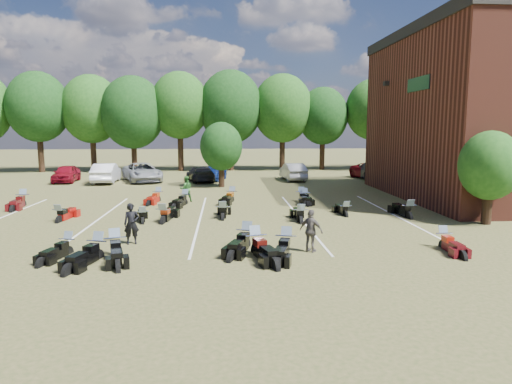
{
  "coord_description": "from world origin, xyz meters",
  "views": [
    {
      "loc": [
        -1.75,
        -19.25,
        4.48
      ],
      "look_at": [
        -0.15,
        4.0,
        1.2
      ],
      "focal_mm": 32.0,
      "sensor_mm": 36.0,
      "label": 1
    }
  ],
  "objects": [
    {
      "name": "car_0",
      "position": [
        -14.95,
        19.56,
        0.72
      ],
      "size": [
        2.02,
        4.32,
        1.43
      ],
      "primitive_type": "imported",
      "rotation": [
        0.0,
        0.0,
        0.08
      ],
      "color": "maroon",
      "rests_on": "ground"
    },
    {
      "name": "motorcycle_20",
      "position": [
        2.93,
        8.16,
        0.0
      ],
      "size": [
        0.81,
        2.24,
        1.23
      ],
      "primitive_type": null,
      "rotation": [
        0.0,
        0.0,
        -0.05
      ],
      "color": "black",
      "rests_on": "ground"
    },
    {
      "name": "person_green",
      "position": [
        -4.12,
        8.53,
        0.79
      ],
      "size": [
        0.9,
        0.78,
        1.59
      ],
      "primitive_type": "imported",
      "rotation": [
        0.0,
        0.0,
        3.4
      ],
      "color": "#2B6325",
      "rests_on": "ground"
    },
    {
      "name": "motorcycle_17",
      "position": [
        -1.33,
        8.43,
        0.0
      ],
      "size": [
        1.37,
        2.43,
        1.29
      ],
      "primitive_type": null,
      "rotation": [
        0.0,
        0.0,
        -0.29
      ],
      "color": "black",
      "rests_on": "ground"
    },
    {
      "name": "motorcycle_19",
      "position": [
        3.11,
        7.94,
        0.0
      ],
      "size": [
        0.82,
        2.14,
        1.17
      ],
      "primitive_type": null,
      "rotation": [
        0.0,
        0.0,
        -0.07
      ],
      "color": "black",
      "rests_on": "ground"
    },
    {
      "name": "motorcycle_12",
      "position": [
        4.39,
        3.27,
        0.0
      ],
      "size": [
        0.75,
        2.03,
        1.11
      ],
      "primitive_type": null,
      "rotation": [
        0.0,
        0.0,
        3.2
      ],
      "color": "black",
      "rests_on": "ground"
    },
    {
      "name": "car_3",
      "position": [
        -3.78,
        19.12,
        0.66
      ],
      "size": [
        2.89,
        4.86,
        1.32
      ],
      "primitive_type": "imported",
      "rotation": [
        0.0,
        0.0,
        3.39
      ],
      "color": "black",
      "rests_on": "ground"
    },
    {
      "name": "car_1",
      "position": [
        -11.51,
        18.93,
        0.8
      ],
      "size": [
        2.02,
        4.98,
        1.61
      ],
      "primitive_type": "imported",
      "rotation": [
        0.0,
        0.0,
        3.21
      ],
      "color": "silver",
      "rests_on": "ground"
    },
    {
      "name": "motorcycle_10",
      "position": [
        -1.87,
        2.88,
        0.0
      ],
      "size": [
        0.87,
        2.37,
        1.3
      ],
      "primitive_type": null,
      "rotation": [
        0.0,
        0.0,
        3.09
      ],
      "color": "black",
      "rests_on": "ground"
    },
    {
      "name": "motorcycle_18",
      "position": [
        3.12,
        8.06,
        0.0
      ],
      "size": [
        0.7,
        2.07,
        1.15
      ],
      "primitive_type": null,
      "rotation": [
        0.0,
        0.0,
        0.02
      ],
      "color": "black",
      "rests_on": "ground"
    },
    {
      "name": "motorcycle_9",
      "position": [
        -5.66,
        2.24,
        0.0
      ],
      "size": [
        1.1,
        2.15,
        1.15
      ],
      "primitive_type": null,
      "rotation": [
        0.0,
        0.0,
        3.37
      ],
      "color": "black",
      "rests_on": "ground"
    },
    {
      "name": "motorcycle_5",
      "position": [
        -0.66,
        -3.44,
        0.0
      ],
      "size": [
        1.45,
        2.65,
        1.41
      ],
      "primitive_type": null,
      "rotation": [
        0.0,
        0.0,
        0.27
      ],
      "color": "black",
      "rests_on": "ground"
    },
    {
      "name": "motorcycle_16",
      "position": [
        -4.12,
        7.48,
        0.0
      ],
      "size": [
        1.31,
        2.36,
        1.25
      ],
      "primitive_type": null,
      "rotation": [
        0.0,
        0.0,
        -0.28
      ],
      "color": "black",
      "rests_on": "ground"
    },
    {
      "name": "person_black",
      "position": [
        -5.38,
        -1.65,
        0.8
      ],
      "size": [
        0.66,
        0.51,
        1.6
      ],
      "primitive_type": "imported",
      "rotation": [
        0.0,
        0.0,
        0.24
      ],
      "color": "black",
      "rests_on": "ground"
    },
    {
      "name": "motorcycle_1",
      "position": [
        -6.16,
        -3.69,
        0.0
      ],
      "size": [
        1.33,
        2.47,
        1.31
      ],
      "primitive_type": null,
      "rotation": [
        0.0,
        0.0,
        -0.26
      ],
      "color": "black",
      "rests_on": "ground"
    },
    {
      "name": "motorcycle_0",
      "position": [
        -7.39,
        -2.99,
        0.0
      ],
      "size": [
        1.14,
        2.13,
        1.13
      ],
      "primitive_type": null,
      "rotation": [
        0.0,
        0.0,
        -0.26
      ],
      "color": "black",
      "rests_on": "ground"
    },
    {
      "name": "motorcycle_2",
      "position": [
        -5.63,
        -3.35,
        0.0
      ],
      "size": [
        1.39,
        2.54,
        1.35
      ],
      "primitive_type": null,
      "rotation": [
        0.0,
        0.0,
        0.27
      ],
      "color": "black",
      "rests_on": "ground"
    },
    {
      "name": "motorcycle_6",
      "position": [
        6.44,
        -3.08,
        0.0
      ],
      "size": [
        0.73,
        2.1,
        1.16
      ],
      "primitive_type": null,
      "rotation": [
        0.0,
        0.0,
        -0.03
      ],
      "color": "#4E0B11",
      "rests_on": "ground"
    },
    {
      "name": "tree_line",
      "position": [
        -1.0,
        29.0,
        6.31
      ],
      "size": [
        56.0,
        6.0,
        9.79
      ],
      "color": "black",
      "rests_on": "ground"
    },
    {
      "name": "motorcycle_7",
      "position": [
        -9.68,
        2.78,
        0.0
      ],
      "size": [
        0.98,
        2.27,
        1.23
      ],
      "primitive_type": null,
      "rotation": [
        0.0,
        0.0,
        3.01
      ],
      "color": "maroon",
      "rests_on": "ground"
    },
    {
      "name": "motorcycle_3",
      "position": [
        0.41,
        -3.48,
        0.0
      ],
      "size": [
        1.4,
        2.55,
        1.36
      ],
      "primitive_type": null,
      "rotation": [
        0.0,
        0.0,
        -0.27
      ],
      "color": "black",
      "rests_on": "ground"
    },
    {
      "name": "young_tree_near_building",
      "position": [
        10.5,
        1.0,
        2.75
      ],
      "size": [
        2.8,
        2.8,
        4.16
      ],
      "color": "black",
      "rests_on": "ground"
    },
    {
      "name": "motorcycle_4",
      "position": [
        -0.97,
        -2.52,
        0.0
      ],
      "size": [
        1.56,
        2.58,
        1.37
      ],
      "primitive_type": null,
      "rotation": [
        0.0,
        0.0,
        -0.34
      ],
      "color": "black",
      "rests_on": "ground"
    },
    {
      "name": "parking_lines",
      "position": [
        -3.0,
        3.0,
        0.01
      ],
      "size": [
        20.1,
        14.0,
        0.01
      ],
      "color": "silver",
      "rests_on": "ground"
    },
    {
      "name": "motorcycle_11",
      "position": [
        1.83,
        1.8,
        0.0
      ],
      "size": [
        0.79,
        2.35,
        1.3
      ],
      "primitive_type": null,
      "rotation": [
        0.0,
        0.0,
        3.12
      ],
      "color": "black",
      "rests_on": "ground"
    },
    {
      "name": "person_grey",
      "position": [
        1.35,
        -3.27,
        0.78
      ],
      "size": [
        0.95,
        0.87,
        1.56
      ],
      "primitive_type": "imported",
      "rotation": [
        0.0,
        0.0,
        2.47
      ],
      "color": "#544E48",
      "rests_on": "ground"
    },
    {
      "name": "motorcycle_13",
      "position": [
        7.4,
        2.52,
        0.0
      ],
      "size": [
        0.92,
        2.47,
        1.36
      ],
      "primitive_type": null,
      "rotation": [
        0.0,
        0.0,
        3.2
      ],
      "color": "black",
      "rests_on": "ground"
    },
    {
      "name": "car_4",
      "position": [
        -2.7,
        20.03,
        0.68
      ],
      "size": [
        2.53,
        4.25,
        1.36
      ],
      "primitive_type": "imported",
      "rotation": [
        0.0,
        0.0,
        -0.25
      ],
      "color": "navy",
      "rests_on": "ground"
    },
    {
      "name": "car_7",
      "position": [
        11.21,
        19.74,
        0.8
      ],
      "size": [
        2.54,
        5.6,
        1.59
      ],
      "primitive_type": "imported",
      "rotation": [
        0.0,
        0.0,
        3.08
      ],
      "color": "#37373C",
      "rests_on": "ground"
    },
    {
      "name": "motorcycle_8",
      "position": [
        -4.68,
        2.19,
        0.0
      ],
      "size": [
        1.15,
        2.53,
        1.36
      ],
      "primitive_type": null,
      "rotation": [
        0.0,
        0.0,
        2.99
      ],
      "color": "black",
      "rests_on": "ground"
    },
    {
      "name": "car_6",
      "position": [
        11.39,
        19.85,
        0.72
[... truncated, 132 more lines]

